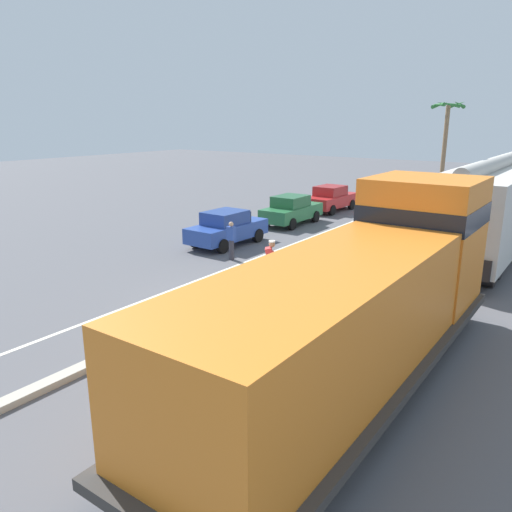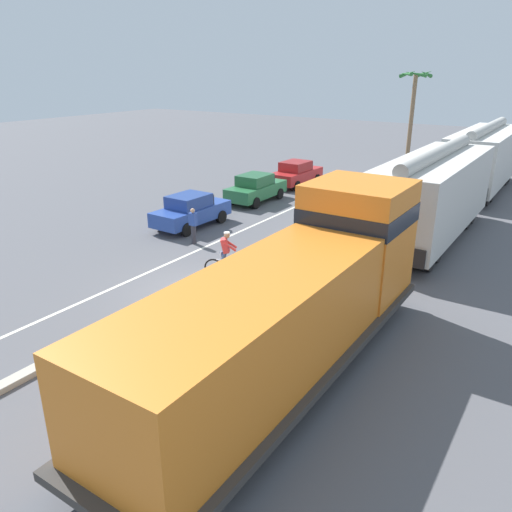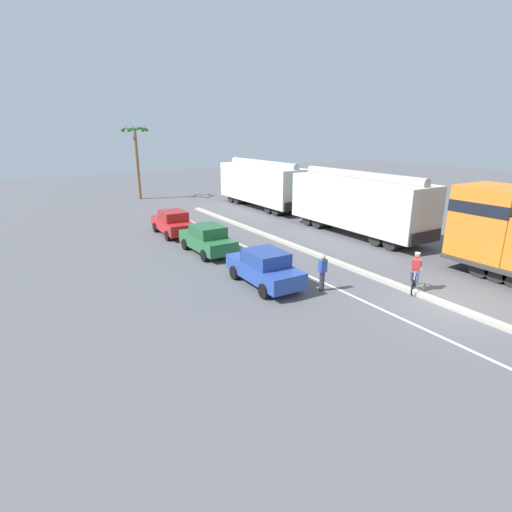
# 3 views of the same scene
# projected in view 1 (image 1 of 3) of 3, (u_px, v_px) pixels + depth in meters

# --- Properties ---
(ground_plane) EXTENTS (120.00, 120.00, 0.00)m
(ground_plane) POSITION_uv_depth(u_px,v_px,m) (234.00, 301.00, 16.19)
(ground_plane) COLOR #56565B
(median_curb) EXTENTS (0.36, 36.00, 0.16)m
(median_curb) POSITION_uv_depth(u_px,v_px,m) (322.00, 258.00, 20.88)
(median_curb) COLOR #B2AD9E
(median_curb) RESTS_ON ground
(lane_stripe) EXTENTS (0.14, 36.00, 0.01)m
(lane_stripe) POSITION_uv_depth(u_px,v_px,m) (274.00, 251.00, 22.24)
(lane_stripe) COLOR silver
(lane_stripe) RESTS_ON ground
(locomotive) EXTENTS (3.10, 11.61, 4.20)m
(locomotive) POSITION_uv_depth(u_px,v_px,m) (368.00, 300.00, 11.13)
(locomotive) COLOR orange
(locomotive) RESTS_ON ground
(hopper_car_lead) EXTENTS (2.90, 10.60, 4.18)m
(hopper_car_lead) POSITION_uv_depth(u_px,v_px,m) (487.00, 210.00, 20.61)
(hopper_car_lead) COLOR beige
(hopper_car_lead) RESTS_ON ground
(parked_car_blue) EXTENTS (1.91, 4.24, 1.62)m
(parked_car_blue) POSITION_uv_depth(u_px,v_px,m) (227.00, 228.00, 23.19)
(parked_car_blue) COLOR #28479E
(parked_car_blue) RESTS_ON ground
(parked_car_green) EXTENTS (1.85, 4.21, 1.62)m
(parked_car_green) POSITION_uv_depth(u_px,v_px,m) (291.00, 210.00, 27.77)
(parked_car_green) COLOR #286B3D
(parked_car_green) RESTS_ON ground
(parked_car_red) EXTENTS (1.93, 4.25, 1.62)m
(parked_car_red) POSITION_uv_depth(u_px,v_px,m) (331.00, 198.00, 31.79)
(parked_car_red) COLOR red
(parked_car_red) RESTS_ON ground
(cyclist) EXTENTS (1.50, 0.93, 1.71)m
(cyclist) POSITION_uv_depth(u_px,v_px,m) (271.00, 266.00, 17.17)
(cyclist) COLOR black
(cyclist) RESTS_ON ground
(palm_tree_near) EXTENTS (2.69, 2.76, 7.23)m
(palm_tree_near) POSITION_uv_depth(u_px,v_px,m) (446.00, 126.00, 41.61)
(palm_tree_near) COLOR #846647
(palm_tree_near) RESTS_ON ground
(pedestrian_by_cars) EXTENTS (0.34, 0.22, 1.62)m
(pedestrian_by_cars) POSITION_uv_depth(u_px,v_px,m) (231.00, 240.00, 20.72)
(pedestrian_by_cars) COLOR #33333D
(pedestrian_by_cars) RESTS_ON ground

